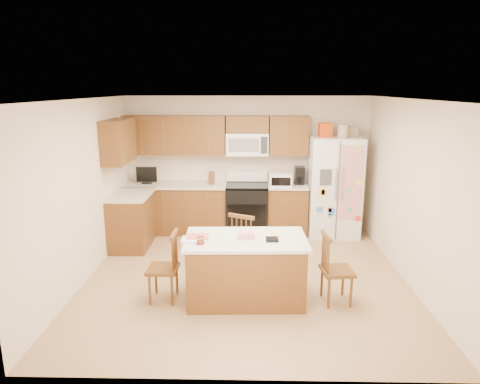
{
  "coord_description": "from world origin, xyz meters",
  "views": [
    {
      "loc": [
        0.04,
        -5.7,
        2.65
      ],
      "look_at": [
        -0.09,
        0.35,
        1.17
      ],
      "focal_mm": 32.0,
      "sensor_mm": 36.0,
      "label": 1
    }
  ],
  "objects_px": {
    "island": "(246,268)",
    "windsor_chair_left": "(165,268)",
    "refrigerator": "(334,185)",
    "stove": "(247,208)",
    "windsor_chair_right": "(335,270)",
    "windsor_chair_back": "(246,246)"
  },
  "relations": [
    {
      "from": "refrigerator",
      "to": "windsor_chair_left",
      "type": "bearing_deg",
      "value": -135.12
    },
    {
      "from": "island",
      "to": "windsor_chair_back",
      "type": "height_order",
      "value": "windsor_chair_back"
    },
    {
      "from": "stove",
      "to": "refrigerator",
      "type": "height_order",
      "value": "refrigerator"
    },
    {
      "from": "stove",
      "to": "refrigerator",
      "type": "relative_size",
      "value": 0.55
    },
    {
      "from": "island",
      "to": "windsor_chair_left",
      "type": "height_order",
      "value": "island"
    },
    {
      "from": "windsor_chair_right",
      "to": "refrigerator",
      "type": "bearing_deg",
      "value": 80.17
    },
    {
      "from": "windsor_chair_right",
      "to": "windsor_chair_left",
      "type": "bearing_deg",
      "value": 179.57
    },
    {
      "from": "windsor_chair_left",
      "to": "windsor_chair_right",
      "type": "distance_m",
      "value": 2.14
    },
    {
      "from": "refrigerator",
      "to": "island",
      "type": "bearing_deg",
      "value": -121.66
    },
    {
      "from": "island",
      "to": "windsor_chair_left",
      "type": "xyz_separation_m",
      "value": [
        -1.02,
        -0.03,
        0.01
      ]
    },
    {
      "from": "windsor_chair_left",
      "to": "stove",
      "type": "bearing_deg",
      "value": 68.87
    },
    {
      "from": "island",
      "to": "windsor_chair_left",
      "type": "distance_m",
      "value": 1.02
    },
    {
      "from": "refrigerator",
      "to": "windsor_chair_left",
      "type": "xyz_separation_m",
      "value": [
        -2.59,
        -2.58,
        -0.49
      ]
    },
    {
      "from": "refrigerator",
      "to": "windsor_chair_back",
      "type": "bearing_deg",
      "value": -130.86
    },
    {
      "from": "island",
      "to": "windsor_chair_right",
      "type": "bearing_deg",
      "value": -2.58
    },
    {
      "from": "refrigerator",
      "to": "windsor_chair_right",
      "type": "distance_m",
      "value": 2.68
    },
    {
      "from": "stove",
      "to": "refrigerator",
      "type": "xyz_separation_m",
      "value": [
        1.57,
        -0.06,
        0.45
      ]
    },
    {
      "from": "windsor_chair_right",
      "to": "windsor_chair_back",
      "type": "bearing_deg",
      "value": 145.56
    },
    {
      "from": "windsor_chair_left",
      "to": "windsor_chair_back",
      "type": "height_order",
      "value": "windsor_chair_back"
    },
    {
      "from": "stove",
      "to": "windsor_chair_right",
      "type": "relative_size",
      "value": 1.24
    },
    {
      "from": "refrigerator",
      "to": "windsor_chair_left",
      "type": "distance_m",
      "value": 3.69
    },
    {
      "from": "island",
      "to": "windsor_chair_back",
      "type": "relative_size",
      "value": 1.65
    }
  ]
}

